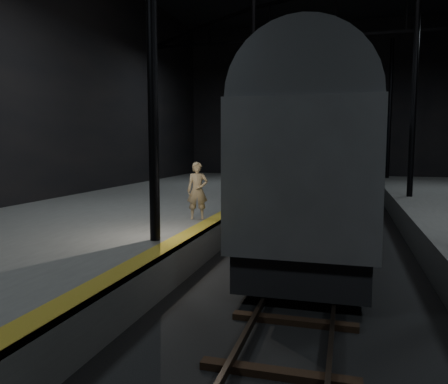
% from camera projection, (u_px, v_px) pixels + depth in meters
% --- Properties ---
extents(ground, '(44.00, 44.00, 0.00)m').
position_uv_depth(ground, '(316.00, 251.00, 14.13)').
color(ground, black).
rests_on(ground, ground).
extents(platform_left, '(9.00, 43.80, 1.00)m').
position_uv_depth(platform_left, '(109.00, 225.00, 16.09)').
color(platform_left, '#50504E').
rests_on(platform_left, ground).
extents(tactile_strip, '(0.50, 43.80, 0.01)m').
position_uv_depth(tactile_strip, '(219.00, 216.00, 14.90)').
color(tactile_strip, olive).
rests_on(tactile_strip, platform_left).
extents(track, '(2.40, 43.00, 0.24)m').
position_uv_depth(track, '(316.00, 249.00, 14.13)').
color(track, '#3F3328').
rests_on(track, ground).
extents(train, '(3.24, 21.69, 5.80)m').
position_uv_depth(train, '(326.00, 149.00, 18.77)').
color(train, '#97999F').
rests_on(train, ground).
extents(woman, '(0.79, 0.63, 1.88)m').
position_uv_depth(woman, '(197.00, 191.00, 14.30)').
color(woman, '#9E8661').
rests_on(woman, platform_left).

